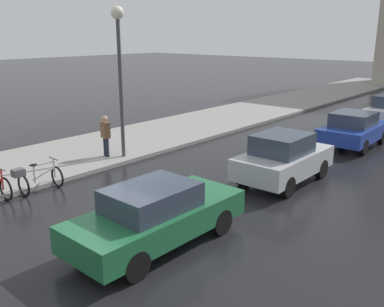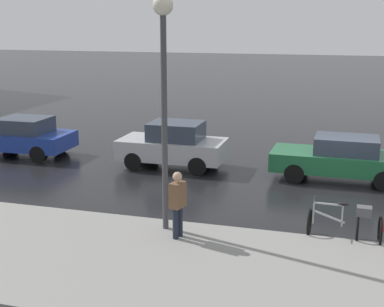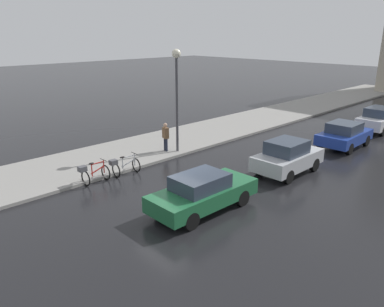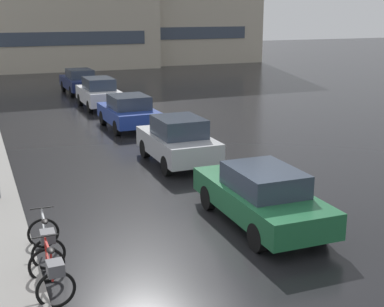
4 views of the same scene
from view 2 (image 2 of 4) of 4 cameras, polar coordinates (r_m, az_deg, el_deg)
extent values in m
plane|color=black|center=(16.54, 15.49, -4.42)|extent=(140.00, 140.00, 0.00)
torus|color=black|center=(13.15, 19.41, -7.89)|extent=(0.71, 0.07, 0.71)
torus|color=black|center=(13.27, 12.40, -7.24)|extent=(0.69, 0.09, 0.69)
torus|color=black|center=(13.22, 17.23, -7.63)|extent=(0.69, 0.09, 0.69)
cube|color=#ADAFB5|center=(13.13, 15.73, -6.42)|extent=(0.04, 0.04, 0.53)
cube|color=#ADAFB5|center=(13.16, 12.83, -6.06)|extent=(0.04, 0.04, 0.60)
cube|color=#ADAFB5|center=(13.06, 14.35, -5.24)|extent=(0.06, 0.67, 0.04)
cube|color=#ADAFB5|center=(13.16, 14.39, -6.54)|extent=(0.06, 0.76, 0.27)
ellipsoid|color=black|center=(13.03, 15.82, -5.20)|extent=(0.15, 0.27, 0.07)
cylinder|color=black|center=(13.05, 12.91, -4.74)|extent=(0.50, 0.05, 0.03)
cube|color=#4C4C51|center=(13.07, 17.89, -5.90)|extent=(0.29, 0.35, 0.22)
cube|color=#1E6038|center=(18.03, 15.49, -0.85)|extent=(1.83, 4.42, 0.60)
cube|color=#2D3847|center=(17.89, 16.16, 0.88)|extent=(1.48, 2.02, 0.54)
cylinder|color=black|center=(17.43, 10.86, -2.11)|extent=(0.23, 0.64, 0.64)
cylinder|color=black|center=(18.93, 11.40, -0.86)|extent=(0.23, 0.64, 0.64)
cylinder|color=black|center=(17.38, 19.82, -2.76)|extent=(0.23, 0.64, 0.64)
cylinder|color=black|center=(18.88, 19.64, -1.44)|extent=(0.23, 0.64, 0.64)
cube|color=#B2B5BA|center=(18.96, -2.11, 0.50)|extent=(1.80, 3.73, 0.69)
cube|color=#2D3847|center=(18.77, -1.70, 2.41)|extent=(1.47, 1.81, 0.62)
cylinder|color=black|center=(18.71, -6.23, -0.84)|extent=(0.22, 0.64, 0.64)
cylinder|color=black|center=(20.15, -4.52, 0.27)|extent=(0.22, 0.64, 0.64)
cylinder|color=black|center=(17.98, 0.61, -1.36)|extent=(0.22, 0.64, 0.64)
cylinder|color=black|center=(19.47, 1.87, -0.17)|extent=(0.22, 0.64, 0.64)
cube|color=navy|center=(21.62, -17.63, 1.41)|extent=(1.96, 3.83, 0.60)
cube|color=#2D3847|center=(21.42, -17.40, 2.92)|extent=(1.58, 1.82, 0.57)
cylinder|color=black|center=(23.01, -18.92, 1.28)|extent=(0.23, 0.64, 0.64)
cylinder|color=black|center=(20.37, -16.05, -0.09)|extent=(0.23, 0.64, 0.64)
cylinder|color=black|center=(21.79, -13.77, 0.96)|extent=(0.23, 0.64, 0.64)
cylinder|color=#1E2333|center=(12.51, -1.76, -7.77)|extent=(0.14, 0.14, 0.88)
cylinder|color=#1E2333|center=(12.65, -1.31, -7.52)|extent=(0.14, 0.14, 0.88)
cube|color=brown|center=(12.32, -1.56, -4.44)|extent=(0.45, 0.33, 0.60)
sphere|color=tan|center=(12.19, -1.57, -2.48)|extent=(0.22, 0.22, 0.22)
cylinder|color=#424247|center=(12.52, -2.96, 2.62)|extent=(0.14, 0.14, 5.22)
sphere|color=#F2EACC|center=(12.28, -3.12, 15.54)|extent=(0.47, 0.47, 0.47)
camera|label=1|loc=(24.76, 31.45, 11.17)|focal=40.00mm
camera|label=3|loc=(28.06, 36.68, 14.11)|focal=35.00mm
camera|label=4|loc=(15.51, 60.34, 7.13)|focal=50.00mm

